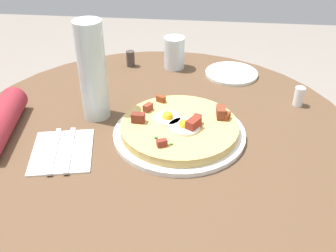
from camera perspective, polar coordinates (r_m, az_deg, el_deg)
The scene contains 11 objects.
dining_table at distance 1.12m, azimuth -1.47°, elevation -7.64°, with size 1.04×1.04×0.71m.
pizza_plate at distance 1.00m, azimuth 1.63°, elevation -1.04°, with size 0.33×0.33×0.01m, color white.
breakfast_pizza at distance 0.99m, azimuth 1.68°, elevation -0.12°, with size 0.29×0.29×0.05m.
bread_plate at distance 1.32m, azimuth 9.09°, elevation 7.44°, with size 0.17×0.17×0.01m, color silver.
napkin at distance 0.98m, azimuth -14.92°, elevation -3.53°, with size 0.17×0.14×0.00m, color white.
fork at distance 0.97m, azimuth -13.91°, elevation -3.26°, with size 0.18×0.01×0.01m, color silver.
knife at distance 0.98m, azimuth -16.00°, elevation -3.36°, with size 0.18×0.01×0.01m, color silver.
water_glass at distance 1.33m, azimuth 0.91°, elevation 10.45°, with size 0.07×0.07×0.10m, color silver.
water_bottle at distance 1.04m, azimuth -10.78°, elevation 7.72°, with size 0.07×0.07×0.26m, color silver.
salt_shaker at distance 1.18m, azimuth 18.26°, elevation 4.05°, with size 0.03×0.03×0.05m, color white.
pepper_shaker at distance 1.36m, azimuth -5.40°, elevation 9.59°, with size 0.03×0.03×0.05m, color #3F3833.
Camera 1 is at (-0.84, -0.12, 1.28)m, focal length 42.52 mm.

